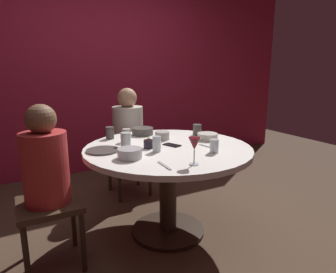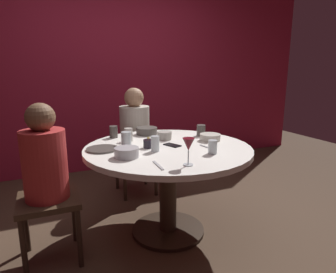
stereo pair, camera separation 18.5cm
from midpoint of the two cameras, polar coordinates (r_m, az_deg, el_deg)
name	(u,v)px [view 2 (the right image)]	position (r m, az deg, el deg)	size (l,w,h in m)	color
ground_plane	(168,231)	(2.58, 2.15, -18.02)	(8.00, 8.00, 0.00)	#4C3828
back_wall	(112,72)	(3.99, -9.59, 12.37)	(6.00, 0.10, 2.60)	maroon
dining_table	(168,165)	(2.34, 2.27, -5.68)	(1.31, 1.31, 0.74)	white
seated_diner_left	(45,166)	(2.10, -20.55, -5.49)	(0.40, 0.40, 1.12)	#3F2D1E
seated_diner_back	(135,129)	(3.11, -4.81, 1.43)	(0.40, 0.40, 1.15)	#3F2D1E
candle_holder	(148,144)	(2.25, -1.49, -1.40)	(0.08, 0.08, 0.09)	black
wine_glass	(188,146)	(1.83, 6.91, -1.79)	(0.08, 0.08, 0.18)	silver
dinner_plate	(103,149)	(2.23, -10.35, -2.43)	(0.24, 0.24, 0.01)	#4C4742
cell_phone	(172,145)	(2.32, 3.12, -1.71)	(0.07, 0.14, 0.01)	black
bowl_serving_large	(127,152)	(2.01, -5.49, -3.14)	(0.17, 0.17, 0.07)	#B7B7BC
bowl_salad_center	(164,135)	(2.51, 1.41, 0.18)	(0.12, 0.12, 0.07)	#B2ADA3
bowl_small_white	(210,137)	(2.51, 10.29, -0.16)	(0.17, 0.17, 0.06)	beige
bowl_sauce_side	(147,131)	(2.71, -2.23, 1.09)	(0.19, 0.19, 0.07)	#4C4742
cup_near_candle	(128,135)	(2.46, -5.59, 0.34)	(0.07, 0.07, 0.11)	#B2ADA3
cup_by_left_diner	(114,132)	(2.60, -8.59, 0.90)	(0.07, 0.07, 0.10)	#4C4742
cup_by_right_diner	(213,147)	(2.13, 11.17, -2.03)	(0.06, 0.06, 0.10)	silver
cup_center_front	(201,130)	(2.68, 8.42, 1.18)	(0.08, 0.08, 0.10)	#4C4742
cup_far_edge	(155,144)	(2.14, -0.07, -1.44)	(0.06, 0.06, 0.11)	silver
cup_beside_wine	(126,139)	(2.30, -5.88, -0.51)	(0.08, 0.08, 0.11)	silver
fork_near_plate	(208,147)	(2.29, 10.03, -2.12)	(0.02, 0.18, 0.01)	#B7B7BC
knife_near_plate	(158,165)	(1.84, 0.95, -5.68)	(0.02, 0.18, 0.01)	#B7B7BC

